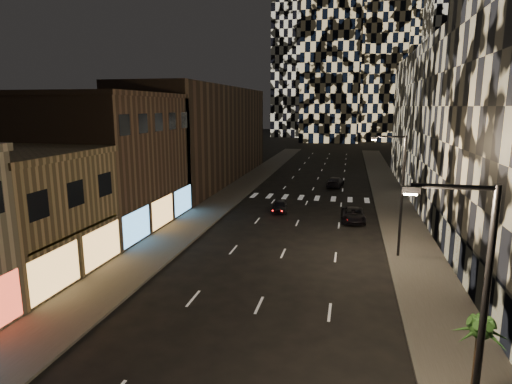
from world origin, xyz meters
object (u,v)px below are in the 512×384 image
at_px(streetlight_far, 399,188).
at_px(car_dark_oncoming, 336,182).
at_px(palm_tree, 480,336).
at_px(car_dark_rightlane, 353,215).
at_px(streetlight_near, 474,316).
at_px(car_dark_midlane, 280,206).

relative_size(streetlight_far, car_dark_oncoming, 1.87).
bearing_deg(palm_tree, car_dark_rightlane, 98.39).
bearing_deg(palm_tree, streetlight_far, 93.24).
bearing_deg(car_dark_rightlane, palm_tree, -84.71).
distance_m(streetlight_far, palm_tree, 17.66).
relative_size(streetlight_near, streetlight_far, 1.00).
distance_m(car_dark_oncoming, palm_tree, 46.33).
relative_size(streetlight_near, car_dark_rightlane, 1.89).
distance_m(car_dark_midlane, palm_tree, 31.94).
xyz_separation_m(car_dark_midlane, palm_tree, (11.71, -29.58, 2.82)).
bearing_deg(car_dark_rightlane, car_dark_oncoming, 94.24).
height_order(streetlight_near, palm_tree, streetlight_near).
relative_size(streetlight_far, car_dark_midlane, 2.44).
height_order(streetlight_near, car_dark_midlane, streetlight_near).
bearing_deg(car_dark_oncoming, streetlight_far, 108.53).
xyz_separation_m(car_dark_oncoming, palm_tree, (6.41, -45.80, 2.75)).
bearing_deg(car_dark_midlane, car_dark_rightlane, -23.97).
distance_m(streetlight_near, car_dark_rightlane, 30.29).
bearing_deg(streetlight_near, car_dark_rightlane, 95.82).
height_order(car_dark_oncoming, car_dark_rightlane, car_dark_oncoming).
height_order(streetlight_near, car_dark_rightlane, streetlight_near).
xyz_separation_m(streetlight_near, car_dark_oncoming, (-5.42, 48.26, -4.66)).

